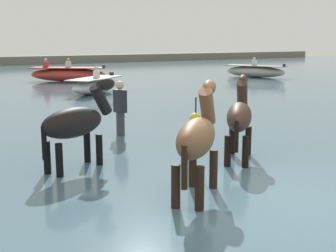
{
  "coord_description": "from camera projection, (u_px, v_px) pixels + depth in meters",
  "views": [
    {
      "loc": [
        -4.54,
        -4.71,
        2.6
      ],
      "look_at": [
        0.11,
        3.26,
        0.83
      ],
      "focal_mm": 48.67,
      "sensor_mm": 36.0,
      "label": 1
    }
  ],
  "objects": [
    {
      "name": "channel_buoy",
      "position": [
        196.0,
        118.0,
        12.22
      ],
      "size": [
        0.33,
        0.33,
        0.75
      ],
      "color": "yellow",
      "rests_on": "water_surface"
    },
    {
      "name": "ground_plane",
      "position": [
        272.0,
        217.0,
        6.74
      ],
      "size": [
        120.0,
        120.0,
        0.0
      ],
      "primitive_type": "plane",
      "color": "#756B56"
    },
    {
      "name": "water_surface",
      "position": [
        63.0,
        113.0,
        15.19
      ],
      "size": [
        90.0,
        90.0,
        0.33
      ],
      "primitive_type": "cube",
      "color": "#476675",
      "rests_on": "ground"
    },
    {
      "name": "horse_trailing_dark_bay",
      "position": [
        239.0,
        119.0,
        8.59
      ],
      "size": [
        1.41,
        1.48,
        1.89
      ],
      "color": "#382319",
      "rests_on": "ground"
    },
    {
      "name": "boat_near_starboard",
      "position": [
        95.0,
        86.0,
        19.2
      ],
      "size": [
        3.16,
        2.86,
        1.14
      ],
      "color": "silver",
      "rests_on": "water_surface"
    },
    {
      "name": "boat_near_port",
      "position": [
        255.0,
        71.0,
        27.39
      ],
      "size": [
        2.71,
        3.88,
        1.18
      ],
      "color": "#B2AD9E",
      "rests_on": "water_surface"
    },
    {
      "name": "person_onlooker_right",
      "position": [
        120.0,
        113.0,
        10.83
      ],
      "size": [
        0.23,
        0.34,
        1.63
      ],
      "color": "#383842",
      "rests_on": "ground"
    },
    {
      "name": "horse_lead_bay",
      "position": [
        197.0,
        140.0,
        6.56
      ],
      "size": [
        1.54,
        1.46,
        1.97
      ],
      "color": "brown",
      "rests_on": "ground"
    },
    {
      "name": "horse_flank_black",
      "position": [
        76.0,
        125.0,
        7.99
      ],
      "size": [
        1.71,
        0.96,
        1.89
      ],
      "color": "black",
      "rests_on": "ground"
    },
    {
      "name": "boat_far_inshore",
      "position": [
        68.0,
        74.0,
        24.69
      ],
      "size": [
        4.12,
        3.44,
        1.24
      ],
      "color": "#BC382D",
      "rests_on": "water_surface"
    }
  ]
}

